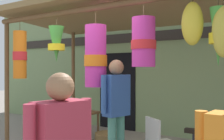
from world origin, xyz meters
TOP-DOWN VIEW (x-y plane):
  - shop_facade at (-0.01, 2.74)m, footprint 11.79×0.29m
  - market_stall_canopy at (0.34, 0.78)m, footprint 5.11×2.53m
  - display_table at (-1.29, 0.94)m, footprint 1.49×0.71m
  - flower_heap_on_table at (-1.23, 1.00)m, footprint 0.70×0.49m
  - folding_chair at (1.24, 0.34)m, footprint 0.56×0.56m
  - wicker_basket_spare at (-0.25, 1.12)m, footprint 0.54×0.54m
  - passerby_at_right at (0.65, 0.07)m, footprint 0.31×0.58m

SIDE VIEW (x-z plane):
  - wicker_basket_spare at x=-0.25m, z-range 0.00..0.27m
  - folding_chair at x=1.24m, z-range 0.08..0.92m
  - display_table at x=-1.29m, z-range 0.27..0.94m
  - flower_heap_on_table at x=-1.23m, z-range 0.67..0.84m
  - passerby_at_right at x=0.65m, z-range 0.16..1.89m
  - shop_facade at x=-0.01m, z-range 0.00..3.83m
  - market_stall_canopy at x=0.34m, z-range 1.04..3.88m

